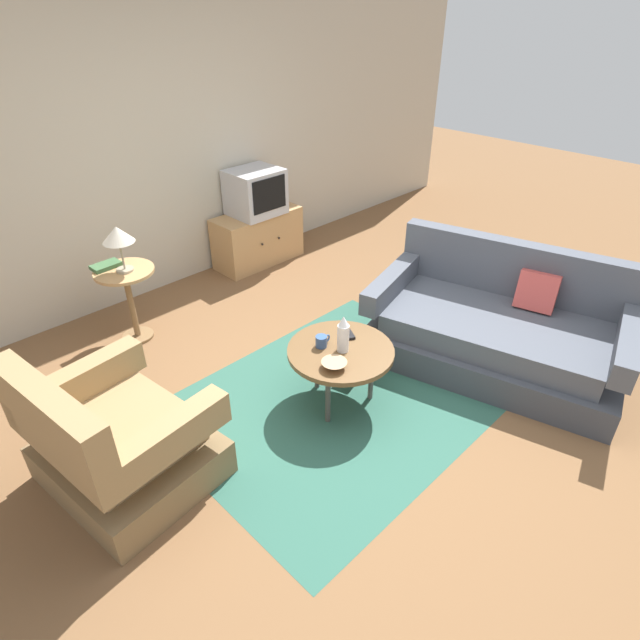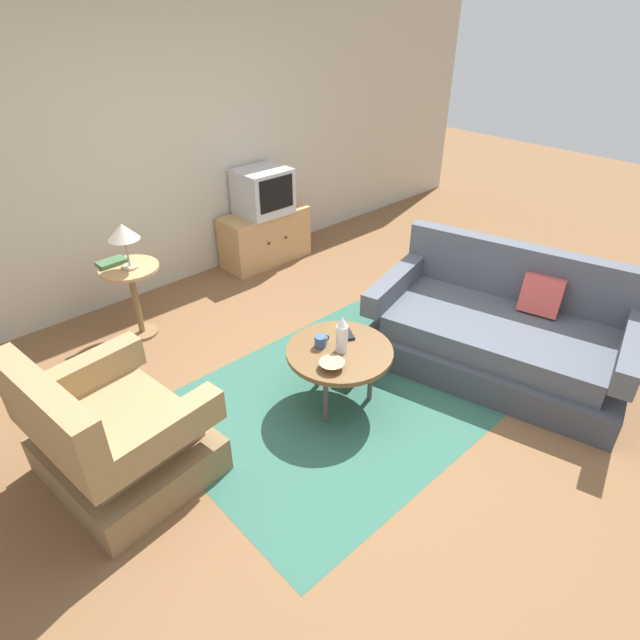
% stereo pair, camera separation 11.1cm
% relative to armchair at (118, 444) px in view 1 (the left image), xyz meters
% --- Properties ---
extents(ground_plane, '(16.00, 16.00, 0.00)m').
position_rel_armchair_xyz_m(ground_plane, '(1.44, -0.45, -0.30)').
color(ground_plane, brown).
extents(back_wall, '(9.00, 0.12, 2.70)m').
position_rel_armchair_xyz_m(back_wall, '(1.44, 2.08, 1.05)').
color(back_wall, '#BCB29E').
rests_on(back_wall, ground).
extents(area_rug, '(2.28, 1.81, 0.00)m').
position_rel_armchair_xyz_m(area_rug, '(1.43, -0.41, -0.30)').
color(area_rug, '#2D5B4C').
rests_on(area_rug, ground).
extents(armchair, '(0.92, 1.03, 0.88)m').
position_rel_armchair_xyz_m(armchair, '(0.00, 0.00, 0.00)').
color(armchair, brown).
rests_on(armchair, ground).
extents(couch, '(1.43, 2.04, 0.86)m').
position_rel_armchair_xyz_m(couch, '(2.66, -0.92, -0.02)').
color(couch, '#3E424B').
rests_on(couch, ground).
extents(coffee_table, '(0.73, 0.73, 0.45)m').
position_rel_armchair_xyz_m(coffee_table, '(1.43, -0.41, 0.12)').
color(coffee_table, brown).
rests_on(coffee_table, ground).
extents(side_table, '(0.47, 0.47, 0.64)m').
position_rel_armchair_xyz_m(side_table, '(0.81, 1.36, 0.15)').
color(side_table, tan).
rests_on(side_table, ground).
extents(tv_stand, '(0.94, 0.43, 0.55)m').
position_rel_armchair_xyz_m(tv_stand, '(2.48, 1.78, -0.03)').
color(tv_stand, tan).
rests_on(tv_stand, ground).
extents(television, '(0.51, 0.45, 0.45)m').
position_rel_armchair_xyz_m(television, '(2.48, 1.77, 0.48)').
color(television, '#B7B7BC').
rests_on(television, tv_stand).
extents(table_lamp, '(0.24, 0.24, 0.37)m').
position_rel_armchair_xyz_m(table_lamp, '(0.81, 1.34, 0.63)').
color(table_lamp, '#9E937A').
rests_on(table_lamp, side_table).
extents(vase, '(0.08, 0.08, 0.27)m').
position_rel_armchair_xyz_m(vase, '(1.43, -0.43, 0.28)').
color(vase, white).
rests_on(vase, coffee_table).
extents(mug, '(0.12, 0.08, 0.08)m').
position_rel_armchair_xyz_m(mug, '(1.36, -0.29, 0.19)').
color(mug, '#335184').
rests_on(mug, coffee_table).
extents(bowl, '(0.17, 0.17, 0.05)m').
position_rel_armchair_xyz_m(bowl, '(1.25, -0.52, 0.18)').
color(bowl, tan).
rests_on(bowl, coffee_table).
extents(tv_remote_dark, '(0.11, 0.16, 0.02)m').
position_rel_armchair_xyz_m(tv_remote_dark, '(1.60, -0.32, 0.16)').
color(tv_remote_dark, black).
rests_on(tv_remote_dark, coffee_table).
extents(book, '(0.23, 0.14, 0.03)m').
position_rel_armchair_xyz_m(book, '(0.73, 1.50, 0.35)').
color(book, '#3D663D').
rests_on(book, side_table).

